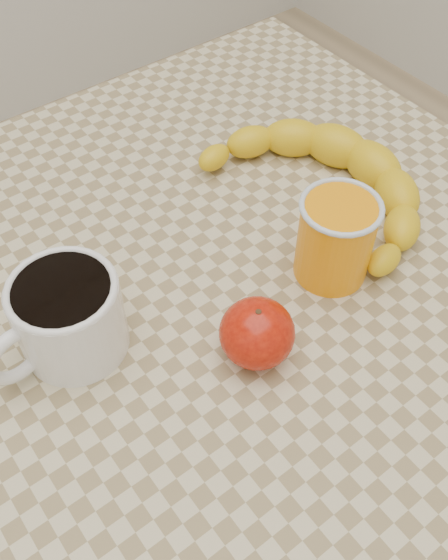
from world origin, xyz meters
TOP-DOWN VIEW (x-y plane):
  - ground at (0.00, 0.00)m, footprint 3.00×3.00m
  - table at (0.00, 0.00)m, footprint 0.80×0.80m
  - coffee_mug at (-0.15, 0.03)m, footprint 0.14×0.11m
  - orange_juice_glass at (0.11, -0.04)m, footprint 0.08×0.08m
  - apple at (-0.02, -0.07)m, footprint 0.08×0.08m
  - banana at (0.17, 0.04)m, footprint 0.22×0.32m

SIDE VIEW (x-z plane):
  - ground at x=0.00m, z-range 0.00..0.00m
  - table at x=0.00m, z-range 0.29..1.04m
  - banana at x=0.17m, z-range 0.75..0.80m
  - apple at x=-0.02m, z-range 0.75..0.81m
  - coffee_mug at x=-0.15m, z-range 0.75..0.84m
  - orange_juice_glass at x=0.11m, z-range 0.75..0.84m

